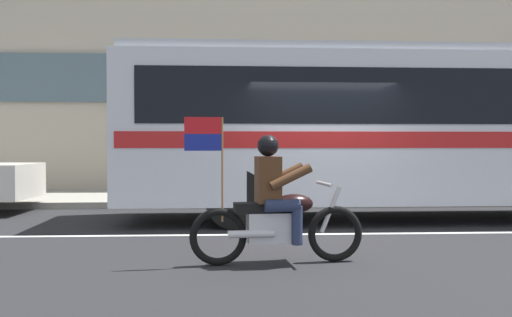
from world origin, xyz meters
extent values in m
plane|color=black|center=(0.00, 0.00, 0.00)|extent=(60.00, 60.00, 0.00)
cube|color=gray|center=(0.00, 5.10, 0.07)|extent=(28.00, 3.80, 0.15)
cube|color=silver|center=(0.00, -0.60, 0.00)|extent=(26.60, 0.14, 0.01)
cube|color=#B2A893|center=(0.00, 7.40, 4.81)|extent=(28.00, 0.80, 9.63)
cube|color=#4C606B|center=(0.00, 6.96, 3.37)|extent=(25.76, 0.10, 1.40)
cube|color=silver|center=(1.99, 1.20, 1.73)|extent=(11.34, 2.72, 2.70)
cube|color=black|center=(1.99, 1.20, 2.28)|extent=(10.43, 2.75, 0.96)
cube|color=red|center=(1.99, 1.20, 1.53)|extent=(11.11, 2.75, 0.28)
cube|color=#ADB1BA|center=(1.99, 1.20, 3.14)|extent=(11.11, 2.59, 0.16)
cylinder|color=black|center=(-1.51, 0.02, 0.52)|extent=(1.04, 0.30, 1.04)
torus|color=black|center=(-0.32, -2.72, 0.34)|extent=(0.70, 0.16, 0.69)
torus|color=black|center=(-1.76, -2.88, 0.34)|extent=(0.70, 0.16, 0.69)
cube|color=silver|center=(-1.09, -2.81, 0.44)|extent=(0.67, 0.35, 0.36)
ellipsoid|color=black|center=(-0.84, -2.78, 0.72)|extent=(0.51, 0.33, 0.24)
cube|color=black|center=(-1.29, -2.83, 0.69)|extent=(0.58, 0.32, 0.12)
cylinder|color=silver|center=(-0.38, -2.73, 0.65)|extent=(0.28, 0.09, 0.58)
cylinder|color=silver|center=(-0.46, -2.74, 0.96)|extent=(0.11, 0.64, 0.04)
cylinder|color=silver|center=(-1.37, -3.00, 0.39)|extent=(0.56, 0.15, 0.09)
cube|color=#4C2D19|center=(-1.16, -2.81, 1.02)|extent=(0.32, 0.39, 0.56)
sphere|color=black|center=(-1.16, -2.81, 1.44)|extent=(0.26, 0.26, 0.26)
cylinder|color=#232D4C|center=(-1.04, -2.62, 0.72)|extent=(0.43, 0.19, 0.15)
cylinder|color=#232D4C|center=(-0.86, -2.60, 0.48)|extent=(0.13, 0.13, 0.46)
cylinder|color=#232D4C|center=(-1.00, -2.98, 0.72)|extent=(0.43, 0.19, 0.15)
cylinder|color=#232D4C|center=(-0.82, -2.96, 0.48)|extent=(0.13, 0.13, 0.46)
cylinder|color=#4C2D19|center=(-0.94, -2.59, 1.06)|extent=(0.53, 0.16, 0.32)
cylinder|color=#4C2D19|center=(-0.90, -2.99, 1.06)|extent=(0.53, 0.16, 0.32)
cylinder|color=olive|center=(-1.71, -2.87, 1.15)|extent=(0.02, 0.02, 1.25)
cube|color=red|center=(-1.94, -2.90, 1.68)|extent=(0.44, 0.07, 0.20)
cube|color=navy|center=(-1.94, -2.90, 1.47)|extent=(0.44, 0.07, 0.20)
cylinder|color=gold|center=(3.51, 3.69, 0.44)|extent=(0.22, 0.22, 0.58)
sphere|color=gold|center=(3.51, 3.69, 0.80)|extent=(0.20, 0.20, 0.20)
cylinder|color=gold|center=(3.51, 3.55, 0.47)|extent=(0.09, 0.10, 0.09)
camera|label=1|loc=(-1.65, -9.65, 1.45)|focal=39.84mm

